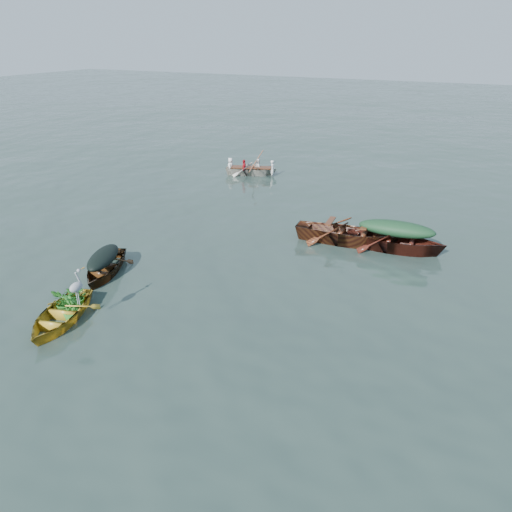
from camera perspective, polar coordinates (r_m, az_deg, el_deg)
The scene contains 13 objects.
ground at distance 13.03m, azimuth -1.77°, elevation -6.74°, with size 140.00×140.00×0.00m, color #2D3F38.
yellow_dinghy at distance 13.62m, azimuth -21.40°, elevation -7.12°, with size 1.37×3.17×0.85m, color gold.
dark_covered_boat at distance 15.80m, azimuth -16.83°, elevation -1.98°, with size 1.24×3.35×0.81m, color #4A2C11.
green_tarp_boat at distance 17.37m, azimuth 15.48°, elevation 0.61°, with size 1.42×4.55×1.07m, color #461A10.
open_wooden_boat at distance 17.59m, azimuth 10.26°, elevation 1.44°, with size 1.54×4.96×1.20m, color brown.
rowed_boat at distance 25.90m, azimuth -0.54°, elevation 9.25°, with size 1.10×3.66×0.84m, color beige.
dark_tarp_cover at distance 15.55m, azimuth -17.10°, elevation 0.03°, with size 0.68×1.84×0.40m, color black.
green_tarp_cover at distance 17.07m, azimuth 15.78°, elevation 3.06°, with size 0.78×2.50×0.52m, color #193F26.
thwart_benches at distance 17.37m, azimuth 10.40°, elevation 3.32°, with size 0.93×2.48×0.04m, color #4F2412, non-canonical shape.
heron at distance 12.98m, azimuth -19.79°, elevation -3.96°, with size 0.28×0.40×0.92m, color #A1A5AA, non-canonical shape.
dinghy_weeds at distance 13.68m, azimuth -20.66°, elevation -3.37°, with size 0.70×0.90×0.60m, color #23631A.
rowers at distance 25.70m, azimuth -0.54°, elevation 10.97°, with size 0.99×2.56×0.76m, color silver.
oars at distance 25.78m, azimuth -0.54°, elevation 10.22°, with size 2.60×0.60×0.06m, color #9F5D3C, non-canonical shape.
Camera 1 is at (5.24, -9.86, 6.71)m, focal length 35.00 mm.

